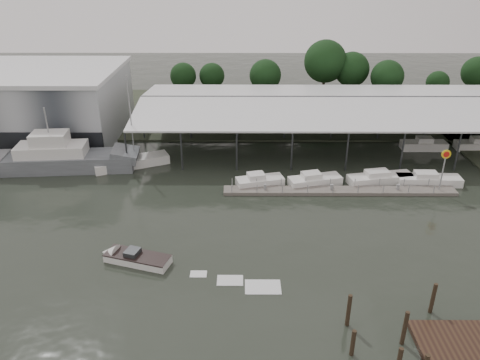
{
  "coord_description": "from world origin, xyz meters",
  "views": [
    {
      "loc": [
        3.21,
        -40.42,
        25.84
      ],
      "look_at": [
        2.98,
        8.16,
        2.5
      ],
      "focal_mm": 35.0,
      "sensor_mm": 36.0,
      "label": 1
    }
  ],
  "objects_px": {
    "shell_fuel_sign": "(445,163)",
    "white_sailboat": "(130,162)",
    "grey_trawler": "(63,158)",
    "speedboat_underway": "(132,258)"
  },
  "relations": [
    {
      "from": "shell_fuel_sign",
      "to": "grey_trawler",
      "type": "height_order",
      "value": "grey_trawler"
    },
    {
      "from": "shell_fuel_sign",
      "to": "white_sailboat",
      "type": "bearing_deg",
      "value": 169.06
    },
    {
      "from": "shell_fuel_sign",
      "to": "speedboat_underway",
      "type": "bearing_deg",
      "value": -157.28
    },
    {
      "from": "speedboat_underway",
      "to": "white_sailboat",
      "type": "bearing_deg",
      "value": -60.07
    },
    {
      "from": "shell_fuel_sign",
      "to": "white_sailboat",
      "type": "xyz_separation_m",
      "value": [
        -38.92,
        7.53,
        -3.28
      ]
    },
    {
      "from": "shell_fuel_sign",
      "to": "grey_trawler",
      "type": "distance_m",
      "value": 48.13
    },
    {
      "from": "shell_fuel_sign",
      "to": "white_sailboat",
      "type": "height_order",
      "value": "white_sailboat"
    },
    {
      "from": "shell_fuel_sign",
      "to": "white_sailboat",
      "type": "distance_m",
      "value": 39.78
    },
    {
      "from": "white_sailboat",
      "to": "speedboat_underway",
      "type": "relative_size",
      "value": 0.72
    },
    {
      "from": "grey_trawler",
      "to": "white_sailboat",
      "type": "bearing_deg",
      "value": 0.79
    }
  ]
}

